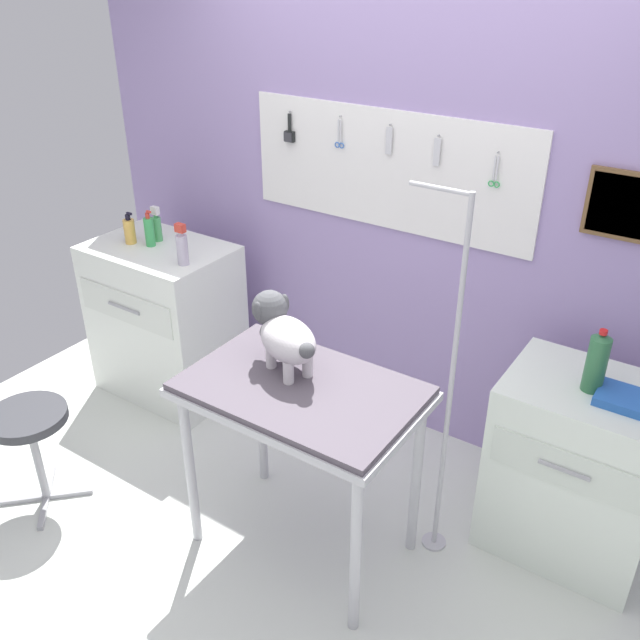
# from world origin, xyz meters

# --- Properties ---
(ground) EXTENTS (4.40, 4.00, 0.04)m
(ground) POSITION_xyz_m (0.00, 0.00, -0.02)
(ground) COLOR silver
(rear_wall_panel) EXTENTS (4.00, 0.11, 2.30)m
(rear_wall_panel) POSITION_xyz_m (0.00, 1.28, 1.16)
(rear_wall_panel) COLOR #9A84BC
(rear_wall_panel) RESTS_ON ground
(grooming_table) EXTENTS (0.97, 0.62, 0.87)m
(grooming_table) POSITION_xyz_m (0.13, 0.15, 0.78)
(grooming_table) COLOR #B7B7BC
(grooming_table) RESTS_ON ground
(grooming_arm) EXTENTS (0.30, 0.11, 1.68)m
(grooming_arm) POSITION_xyz_m (0.62, 0.48, 0.78)
(grooming_arm) COLOR #B7B7BC
(grooming_arm) RESTS_ON ground
(dog) EXTENTS (0.41, 0.29, 0.30)m
(dog) POSITION_xyz_m (-0.01, 0.23, 1.03)
(dog) COLOR silver
(dog) RESTS_ON grooming_table
(counter_left) EXTENTS (0.80, 0.58, 0.93)m
(counter_left) POSITION_xyz_m (-1.28, 0.75, 0.47)
(counter_left) COLOR silver
(counter_left) RESTS_ON ground
(cabinet_right) EXTENTS (0.68, 0.54, 0.85)m
(cabinet_right) POSITION_xyz_m (1.11, 0.83, 0.43)
(cabinet_right) COLOR silver
(cabinet_right) RESTS_ON ground
(stool) EXTENTS (0.37, 0.37, 0.52)m
(stool) POSITION_xyz_m (-1.09, -0.33, 0.44)
(stool) COLOR #9E9EA3
(stool) RESTS_ON ground
(spray_bottle_short) EXTENTS (0.06, 0.06, 0.23)m
(spray_bottle_short) POSITION_xyz_m (-0.99, 0.66, 1.03)
(spray_bottle_short) COLOR #B5ACC0
(spray_bottle_short) RESTS_ON counter_left
(spray_bottle_tall) EXTENTS (0.06, 0.06, 0.18)m
(spray_bottle_tall) POSITION_xyz_m (-1.44, 0.71, 1.01)
(spray_bottle_tall) COLOR #E5AF4C
(spray_bottle_tall) RESTS_ON counter_left
(pump_bottle_white) EXTENTS (0.05, 0.05, 0.20)m
(pump_bottle_white) POSITION_xyz_m (-1.34, 0.82, 1.02)
(pump_bottle_white) COLOR #47A45C
(pump_bottle_white) RESTS_ON counter_left
(detangler_spray) EXTENTS (0.05, 0.05, 0.21)m
(detangler_spray) POSITION_xyz_m (-1.32, 0.74, 1.02)
(detangler_spray) COLOR green
(detangler_spray) RESTS_ON counter_left
(soda_bottle) EXTENTS (0.08, 0.08, 0.27)m
(soda_bottle) POSITION_xyz_m (1.10, 0.81, 0.98)
(soda_bottle) COLOR #2C673D
(soda_bottle) RESTS_ON cabinet_right
(supply_tray) EXTENTS (0.24, 0.18, 0.04)m
(supply_tray) POSITION_xyz_m (1.25, 0.79, 0.87)
(supply_tray) COLOR blue
(supply_tray) RESTS_ON cabinet_right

